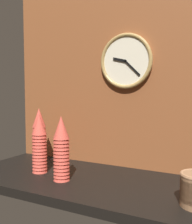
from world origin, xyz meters
TOP-DOWN VIEW (x-y plane):
  - ground_plane at (0.00, 0.00)cm, footprint 160.00×56.00cm
  - wall_tiled_back at (0.00, 26.50)cm, footprint 160.00×3.00cm
  - cup_stack_center_left at (-27.49, -9.23)cm, footprint 7.47×7.47cm
  - cup_stack_far_left at (-55.10, 8.64)cm, footprint 7.47×7.47cm
  - cup_stack_left at (-44.52, -3.96)cm, footprint 7.47×7.47cm
  - wall_clock at (-9.78, 23.46)cm, footprint 28.49×2.70cm

SIDE VIEW (x-z plane):
  - ground_plane at x=0.00cm, z-range -4.00..0.00cm
  - cup_stack_center_left at x=-27.49cm, z-range 0.00..29.57cm
  - cup_stack_left at x=-44.52cm, z-range 0.00..29.57cm
  - cup_stack_far_left at x=-55.10cm, z-range 0.00..31.16cm
  - wall_tiled_back at x=0.00cm, z-range 0.00..105.00cm
  - wall_clock at x=-9.78cm, z-range 41.71..70.20cm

